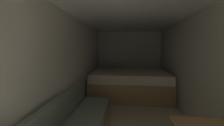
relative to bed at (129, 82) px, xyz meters
name	(u,v)px	position (x,y,z in m)	size (l,w,h in m)	color
ground_plane	(131,122)	(0.00, -1.72, -0.37)	(7.43, 7.43, 0.00)	beige
wall_back	(129,59)	(0.00, 1.02, 0.65)	(2.41, 0.05, 2.05)	silver
wall_left	(70,69)	(-1.18, -1.72, 0.65)	(0.05, 5.43, 2.05)	silver
wall_right	(198,71)	(1.19, -1.72, 0.65)	(0.05, 5.43, 2.05)	silver
ceiling_slab	(132,11)	(0.00, -1.72, 1.70)	(2.41, 5.43, 0.05)	white
bed	(129,82)	(0.00, 0.00, 0.00)	(2.19, 1.90, 0.91)	tan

